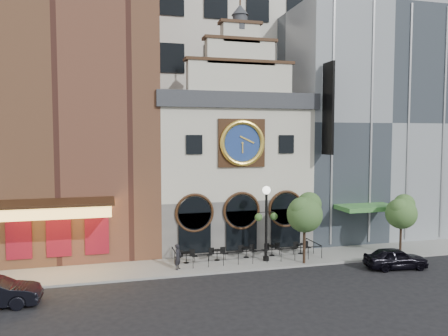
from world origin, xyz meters
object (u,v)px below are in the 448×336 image
bistro_0 (186,257)px  tree_right (402,211)px  bistro_2 (246,251)px  car_right (396,258)px  tree_left (305,212)px  pedestrian (178,257)px  bistro_1 (217,254)px  bistro_4 (301,248)px  bistro_3 (272,249)px  lamppost (266,215)px

bistro_0 → tree_right: bearing=-7.6°
tree_right → bistro_2: bearing=168.2°
car_right → tree_left: (-5.67, 2.35, 3.08)m
pedestrian → tree_left: size_ratio=0.34×
bistro_1 → bistro_4: size_ratio=1.00×
bistro_0 → bistro_2: bearing=3.3°
pedestrian → tree_left: (8.83, -0.81, 2.80)m
bistro_3 → car_right: (7.19, -4.74, 0.11)m
bistro_3 → bistro_4: same height
bistro_2 → lamppost: lamppost is taller
bistro_0 → tree_left: size_ratio=0.32×
car_right → tree_right: (2.15, 2.35, 2.78)m
pedestrian → bistro_4: bearing=-43.7°
pedestrian → tree_right: 16.86m
bistro_0 → bistro_4: (8.84, 0.22, 0.00)m
lamppost → bistro_4: bearing=17.1°
bistro_1 → tree_left: bearing=-21.1°
bistro_0 → bistro_2: (4.51, 0.26, 0.00)m
tree_right → bistro_3: bearing=165.6°
car_right → tree_left: 6.87m
bistro_2 → bistro_4: 4.33m
bistro_1 → pedestrian: (-3.05, -1.41, 0.39)m
tree_left → bistro_0: bearing=165.3°
bistro_4 → car_right: (4.88, -4.69, 0.11)m
bistro_2 → bistro_0: bearing=-176.7°
bistro_0 → tree_right: size_ratio=0.35×
car_right → pedestrian: 14.85m
car_right → tree_left: bearing=74.5°
bistro_2 → car_right: bearing=-27.2°
bistro_2 → lamppost: 3.27m
bistro_2 → lamppost: (1.12, -1.13, 2.86)m
bistro_2 → tree_right: 11.96m
lamppost → tree_left: (2.41, -1.25, 0.33)m
bistro_4 → car_right: car_right is taller
bistro_4 → pedestrian: bearing=-171.0°
bistro_4 → car_right: bearing=-43.9°
bistro_0 → bistro_4: 8.84m
bistro_3 → tree_left: size_ratio=0.32×
bistro_0 → tree_left: 8.90m
bistro_4 → lamppost: (-3.21, -1.09, 2.86)m
bistro_1 → bistro_3: size_ratio=1.00×
bistro_1 → bistro_3: 4.27m
bistro_0 → lamppost: lamppost is taller
bistro_0 → car_right: bearing=-18.0°
pedestrian → tree_right: bearing=-55.5°
bistro_2 → pedestrian: (-5.30, -1.56, 0.39)m
car_right → bistro_2: bearing=69.8°
lamppost → pedestrian: bearing=-177.8°
lamppost → tree_right: bearing=-8.6°
bistro_1 → tree_right: tree_right is taller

